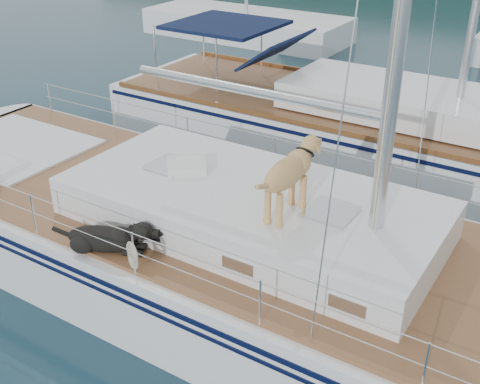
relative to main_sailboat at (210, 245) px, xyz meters
The scene contains 4 objects.
ground 0.68m from the main_sailboat, behind, with size 120.00×120.00×0.00m, color black.
main_sailboat is the anchor object (origin of this frame).
neighbor_sailboat 5.83m from the main_sailboat, 92.55° to the left, with size 11.00×3.50×13.30m.
bg_boat_west 16.18m from the main_sailboat, 120.03° to the left, with size 8.00×3.00×11.65m.
Camera 1 is at (4.60, -6.23, 5.60)m, focal length 45.00 mm.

